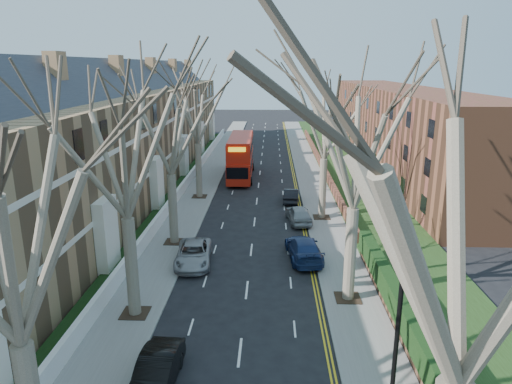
# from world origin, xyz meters

# --- Properties ---
(pavement_left) EXTENTS (3.00, 102.00, 0.12)m
(pavement_left) POSITION_xyz_m (-6.00, 39.00, 0.06)
(pavement_left) COLOR slate
(pavement_left) RESTS_ON ground
(pavement_right) EXTENTS (3.00, 102.00, 0.12)m
(pavement_right) POSITION_xyz_m (6.00, 39.00, 0.06)
(pavement_right) COLOR slate
(pavement_right) RESTS_ON ground
(terrace_left) EXTENTS (9.70, 78.00, 13.60)m
(terrace_left) POSITION_xyz_m (-13.65, 31.00, 5.53)
(terrace_left) COLOR #99734D
(terrace_left) RESTS_ON ground
(flats_right) EXTENTS (13.97, 54.00, 10.00)m
(flats_right) POSITION_xyz_m (17.46, 43.00, 4.98)
(flats_right) COLOR brown
(flats_right) RESTS_ON ground
(wall_hedge_right) EXTENTS (0.70, 24.00, 1.80)m
(wall_hedge_right) POSITION_xyz_m (7.70, 2.00, 1.12)
(wall_hedge_right) COLOR brown
(wall_hedge_right) RESTS_ON ground
(front_wall_left) EXTENTS (0.30, 78.00, 1.00)m
(front_wall_left) POSITION_xyz_m (-7.65, 31.00, 0.62)
(front_wall_left) COLOR white
(front_wall_left) RESTS_ON ground
(grass_verge_right) EXTENTS (6.00, 102.00, 0.06)m
(grass_verge_right) POSITION_xyz_m (10.50, 39.00, 0.15)
(grass_verge_right) COLOR #1D3111
(grass_verge_right) RESTS_ON ground
(lamp_post) EXTENTS (0.18, 0.50, 8.11)m
(lamp_post) POSITION_xyz_m (5.00, -3.50, 4.57)
(lamp_post) COLOR black
(lamp_post) RESTS_ON ground
(tree_left_near) EXTENTS (9.80, 9.80, 13.73)m
(tree_left_near) POSITION_xyz_m (-5.70, -4.00, 8.93)
(tree_left_near) COLOR brown
(tree_left_near) RESTS_ON ground
(tree_left_mid) EXTENTS (10.50, 10.50, 14.71)m
(tree_left_mid) POSITION_xyz_m (-5.70, 6.00, 9.56)
(tree_left_mid) COLOR brown
(tree_left_mid) RESTS_ON ground
(tree_left_far) EXTENTS (10.15, 10.15, 14.22)m
(tree_left_far) POSITION_xyz_m (-5.70, 16.00, 9.24)
(tree_left_far) COLOR brown
(tree_left_far) RESTS_ON ground
(tree_left_dist) EXTENTS (10.50, 10.50, 14.71)m
(tree_left_dist) POSITION_xyz_m (-5.70, 28.00, 9.56)
(tree_left_dist) COLOR brown
(tree_left_dist) RESTS_ON ground
(tree_right_near) EXTENTS (10.85, 10.85, 15.20)m
(tree_right_near) POSITION_xyz_m (5.70, -6.00, 9.86)
(tree_right_near) COLOR brown
(tree_right_near) RESTS_ON ground
(tree_right_mid) EXTENTS (10.50, 10.50, 14.71)m
(tree_right_mid) POSITION_xyz_m (5.70, 8.00, 9.56)
(tree_right_mid) COLOR brown
(tree_right_mid) RESTS_ON ground
(tree_right_far) EXTENTS (10.15, 10.15, 14.22)m
(tree_right_far) POSITION_xyz_m (5.70, 22.00, 9.24)
(tree_right_far) COLOR brown
(tree_right_far) RESTS_ON ground
(double_decker_bus) EXTENTS (2.97, 11.29, 4.70)m
(double_decker_bus) POSITION_xyz_m (-2.17, 36.64, 2.31)
(double_decker_bus) COLOR #B21B0C
(double_decker_bus) RESTS_ON ground
(car_left_mid) EXTENTS (1.64, 4.27, 1.39)m
(car_left_mid) POSITION_xyz_m (-3.21, 0.56, 0.69)
(car_left_mid) COLOR black
(car_left_mid) RESTS_ON ground
(car_left_far) EXTENTS (2.63, 5.04, 1.35)m
(car_left_far) POSITION_xyz_m (-3.70, 12.57, 0.68)
(car_left_far) COLOR #939498
(car_left_far) RESTS_ON ground
(car_right_near) EXTENTS (2.61, 5.32, 1.49)m
(car_right_near) POSITION_xyz_m (3.61, 13.58, 0.74)
(car_right_near) COLOR navy
(car_right_near) RESTS_ON ground
(car_right_mid) EXTENTS (2.29, 4.50, 1.47)m
(car_right_mid) POSITION_xyz_m (3.67, 20.95, 0.73)
(car_right_mid) COLOR gray
(car_right_mid) RESTS_ON ground
(car_right_far) EXTENTS (1.67, 4.03, 1.30)m
(car_right_far) POSITION_xyz_m (3.29, 26.91, 0.65)
(car_right_far) COLOR black
(car_right_far) RESTS_ON ground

